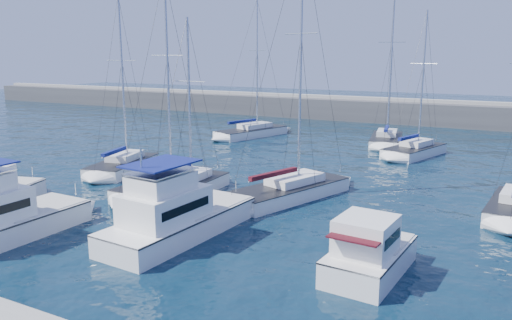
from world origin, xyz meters
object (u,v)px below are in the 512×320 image
at_px(motor_yacht_stbd_outer, 368,255).
at_px(sailboat_mid_b, 165,186).
at_px(sailboat_mid_a, 123,165).
at_px(sailboat_mid_c, 186,187).
at_px(motor_yacht_stbd_inner, 175,217).
at_px(sailboat_back_b, 386,140).
at_px(sailboat_back_c, 414,151).
at_px(sailboat_back_a, 252,132).
at_px(sailboat_mid_d, 290,190).

xyz_separation_m(motor_yacht_stbd_outer, sailboat_mid_b, (-16.31, 6.57, -0.41)).
xyz_separation_m(sailboat_mid_a, sailboat_mid_c, (8.64, -3.13, -0.02)).
xyz_separation_m(motor_yacht_stbd_inner, sailboat_back_b, (3.37, 33.29, -0.57)).
bearing_deg(motor_yacht_stbd_inner, sailboat_mid_c, 126.08).
distance_m(motor_yacht_stbd_outer, sailboat_back_c, 28.42).
distance_m(motor_yacht_stbd_outer, sailboat_back_a, 38.49).
xyz_separation_m(motor_yacht_stbd_outer, sailboat_mid_d, (-8.00, 9.49, -0.40)).
relative_size(motor_yacht_stbd_inner, sailboat_back_b, 0.56).
bearing_deg(motor_yacht_stbd_inner, sailboat_mid_b, 135.64).
bearing_deg(sailboat_back_a, sailboat_mid_a, -74.21).
bearing_deg(sailboat_mid_d, sailboat_back_c, 95.04).
bearing_deg(motor_yacht_stbd_inner, sailboat_back_a, 115.61).
bearing_deg(motor_yacht_stbd_outer, sailboat_mid_a, 161.34).
height_order(sailboat_back_a, sailboat_back_b, sailboat_back_b).
xyz_separation_m(motor_yacht_stbd_outer, sailboat_mid_a, (-23.49, 10.18, -0.42)).
height_order(sailboat_mid_a, sailboat_back_c, sailboat_mid_a).
bearing_deg(sailboat_back_c, sailboat_back_a, -171.08).
bearing_deg(motor_yacht_stbd_outer, sailboat_back_a, 130.62).
height_order(motor_yacht_stbd_inner, sailboat_mid_d, sailboat_mid_d).
relative_size(motor_yacht_stbd_inner, sailboat_mid_a, 0.68).
relative_size(motor_yacht_stbd_inner, sailboat_back_a, 0.61).
distance_m(motor_yacht_stbd_inner, sailboat_mid_b, 9.07).
distance_m(sailboat_mid_c, sailboat_back_b, 27.17).
height_order(sailboat_mid_c, sailboat_back_b, sailboat_back_b).
xyz_separation_m(sailboat_back_b, sailboat_back_c, (3.81, -4.82, -0.04)).
height_order(sailboat_mid_c, sailboat_back_c, sailboat_back_c).
bearing_deg(motor_yacht_stbd_inner, sailboat_mid_a, 146.01).
bearing_deg(sailboat_mid_c, sailboat_back_b, 71.69).
bearing_deg(sailboat_mid_d, sailboat_back_a, 143.29).
distance_m(sailboat_mid_b, sailboat_back_a, 25.40).
distance_m(sailboat_back_b, sailboat_back_c, 6.14).
bearing_deg(sailboat_back_c, sailboat_mid_a, -120.74).
distance_m(motor_yacht_stbd_inner, sailboat_mid_c, 8.58).
bearing_deg(sailboat_back_b, sailboat_mid_b, -119.37).
xyz_separation_m(motor_yacht_stbd_inner, sailboat_mid_d, (2.36, 9.72, -0.59)).
relative_size(motor_yacht_stbd_outer, sailboat_back_b, 0.32).
distance_m(motor_yacht_stbd_outer, sailboat_mid_b, 17.59).
bearing_deg(sailboat_back_c, motor_yacht_stbd_inner, -86.53).
xyz_separation_m(sailboat_mid_d, sailboat_back_b, (1.01, 23.57, 0.02)).
xyz_separation_m(sailboat_mid_a, sailboat_back_c, (20.31, 18.06, -0.01)).
height_order(motor_yacht_stbd_outer, sailboat_mid_a, sailboat_mid_a).
height_order(sailboat_mid_a, sailboat_back_a, sailboat_back_a).
xyz_separation_m(sailboat_mid_b, sailboat_mid_d, (8.32, 2.92, 0.01)).
bearing_deg(sailboat_back_a, sailboat_mid_b, -57.44).
bearing_deg(motor_yacht_stbd_inner, sailboat_back_c, 80.27).
bearing_deg(sailboat_mid_c, sailboat_mid_a, 158.59).
bearing_deg(sailboat_back_b, sailboat_mid_d, -102.41).
xyz_separation_m(sailboat_mid_c, sailboat_back_a, (-7.70, 24.15, 0.02)).
distance_m(sailboat_mid_c, sailboat_back_a, 25.35).
bearing_deg(sailboat_mid_b, sailboat_mid_c, 19.54).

